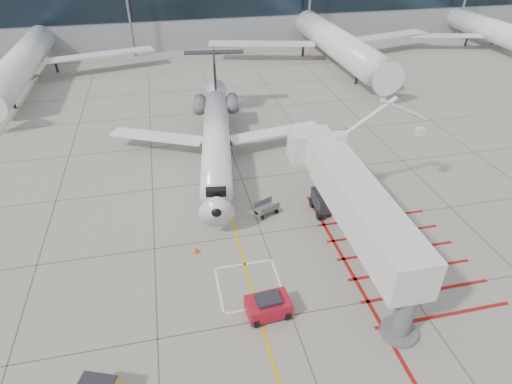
{
  "coord_description": "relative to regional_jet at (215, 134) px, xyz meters",
  "views": [
    {
      "loc": [
        -5.87,
        -20.57,
        20.59
      ],
      "look_at": [
        0.0,
        6.0,
        2.5
      ],
      "focal_mm": 30.0,
      "sensor_mm": 36.0,
      "label": 1
    }
  ],
  "objects": [
    {
      "name": "cone_side",
      "position": [
        2.87,
        -7.68,
        -3.37
      ],
      "size": [
        0.4,
        0.4,
        0.56
      ],
      "primitive_type": "cone",
      "color": "#F7500D",
      "rests_on": "ground_plane"
    },
    {
      "name": "regional_jet",
      "position": [
        0.0,
        0.0,
        0.0
      ],
      "size": [
        25.73,
        30.64,
        7.3
      ],
      "primitive_type": null,
      "rotation": [
        0.0,
        0.0,
        -0.14
      ],
      "color": "white",
      "rests_on": "ground_plane"
    },
    {
      "name": "ground_power_unit",
      "position": [
        9.15,
        -9.24,
        -2.58
      ],
      "size": [
        2.73,
        1.64,
        2.13
      ],
      "primitive_type": null,
      "rotation": [
        0.0,
        0.0,
        -0.02
      ],
      "color": "beige",
      "rests_on": "ground_plane"
    },
    {
      "name": "bg_aircraft_d",
      "position": [
        52.3,
        31.72,
        1.79
      ],
      "size": [
        32.63,
        36.26,
        10.88
      ],
      "primitive_type": null,
      "color": "silver",
      "rests_on": "ground_plane"
    },
    {
      "name": "cone_nose",
      "position": [
        -3.16,
        -11.33,
        -3.38
      ],
      "size": [
        0.38,
        0.38,
        0.53
      ],
      "primitive_type": "cone",
      "color": "#F5420C",
      "rests_on": "ground_plane"
    },
    {
      "name": "baggage_cart",
      "position": [
        2.85,
        -7.87,
        -3.09
      ],
      "size": [
        2.08,
        1.73,
        1.13
      ],
      "primitive_type": null,
      "rotation": [
        0.0,
        0.0,
        0.4
      ],
      "color": "#55565A",
      "rests_on": "ground_plane"
    },
    {
      "name": "jet_bridge",
      "position": [
        7.67,
        -14.52,
        0.09
      ],
      "size": [
        9.06,
        18.78,
        7.47
      ],
      "primitive_type": null,
      "rotation": [
        0.0,
        0.0,
        -0.01
      ],
      "color": "silver",
      "rests_on": "ground_plane"
    },
    {
      "name": "pushback_tug",
      "position": [
        0.54,
        -17.88,
        -2.89
      ],
      "size": [
        2.72,
        1.83,
        1.52
      ],
      "primitive_type": null,
      "rotation": [
        0.0,
        0.0,
        0.08
      ],
      "color": "#A61021",
      "rests_on": "ground_plane"
    },
    {
      "name": "ground_plane",
      "position": [
        1.91,
        -14.28,
        -3.65
      ],
      "size": [
        260.0,
        260.0,
        0.0
      ],
      "primitive_type": "plane",
      "color": "gray",
      "rests_on": "ground"
    },
    {
      "name": "bg_aircraft_c",
      "position": [
        22.33,
        31.72,
        2.63
      ],
      "size": [
        37.67,
        41.85,
        12.56
      ],
      "primitive_type": null,
      "color": "silver",
      "rests_on": "ground_plane"
    },
    {
      "name": "bg_aircraft_b",
      "position": [
        -22.33,
        31.72,
        2.16
      ],
      "size": [
        34.88,
        38.76,
        11.63
      ],
      "primitive_type": null,
      "color": "silver",
      "rests_on": "ground_plane"
    }
  ]
}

